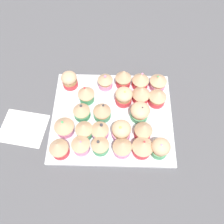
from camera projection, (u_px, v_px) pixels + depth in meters
The scene contains 26 objects.
ground_plane at pixel (112, 119), 86.40cm from camera, with size 180.00×180.00×3.00cm, color #4C4C51.
baking_tray at pixel (112, 117), 84.55cm from camera, with size 42.03×35.58×1.20cm.
cupcake_0 at pixel (59, 148), 74.35cm from camera, with size 6.15×6.15×7.46cm.
cupcake_1 at pixel (81, 145), 75.05cm from camera, with size 5.95×5.95×7.28cm.
cupcake_2 at pixel (100, 145), 75.16cm from camera, with size 5.68×5.68×7.22cm.
cupcake_3 at pixel (122, 147), 74.50cm from camera, with size 6.14×6.14×7.53cm.
cupcake_4 at pixel (143, 147), 74.47cm from camera, with size 6.73×6.73×7.67cm.
cupcake_5 at pixel (160, 148), 74.62cm from camera, with size 5.90×5.90×7.25cm.
cupcake_6 at pixel (64, 126), 78.03cm from camera, with size 6.67×6.67×7.50cm.
cupcake_7 at pixel (84, 129), 77.57cm from camera, with size 5.81×5.81×7.18cm.
cupcake_8 at pixel (100, 130), 77.49cm from camera, with size 5.88×5.88×7.43cm.
cupcake_9 at pixel (121, 131), 77.42cm from camera, with size 6.29×6.29×7.49cm.
cupcake_10 at pixel (143, 130), 77.10cm from camera, with size 5.91×5.91×7.77cm.
cupcake_11 at pixel (81, 111), 81.00cm from camera, with size 5.82×5.82×7.24cm.
cupcake_12 at pixel (102, 109), 80.94cm from camera, with size 6.01×6.01×7.81cm.
cupcake_13 at pixel (140, 112), 80.87cm from camera, with size 6.59×6.59×6.85cm.
cupcake_14 at pixel (86, 94), 83.89cm from camera, with size 5.97×5.97×7.53cm.
cupcake_15 at pixel (124, 97), 83.95cm from camera, with size 6.09×6.09×6.73cm.
cupcake_16 at pixel (141, 94), 83.99cm from camera, with size 6.34×6.34×7.26cm.
cupcake_17 at pixel (158, 97), 83.67cm from camera, with size 6.19×6.19×6.84cm.
cupcake_18 at pixel (69, 80), 87.45cm from camera, with size 5.73×5.73×6.37cm.
cupcake_19 at pixel (105, 80), 87.13cm from camera, with size 5.65×5.65×6.90cm.
cupcake_20 at pixel (123, 78), 86.65cm from camera, with size 5.91×5.91×8.12cm.
cupcake_21 at pixel (141, 80), 87.13cm from camera, with size 6.18×6.18×7.03cm.
cupcake_22 at pixel (158, 81), 87.16cm from camera, with size 6.24×6.24×6.56cm.
napkin at pixel (23, 128), 82.83cm from camera, with size 15.42×12.60×0.60cm, color white.
Camera 1 is at (1.00, -38.61, 75.83)cm, focal length 38.39 mm.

